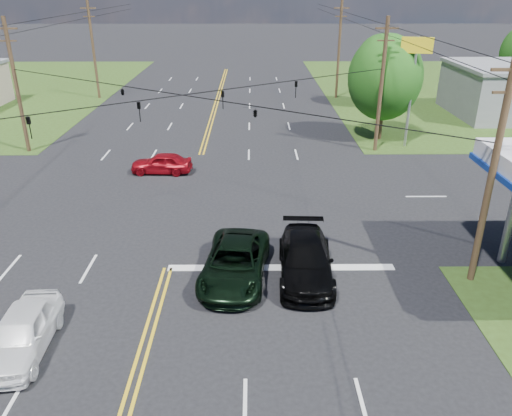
{
  "coord_description": "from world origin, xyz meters",
  "views": [
    {
      "loc": [
        3.73,
        -14.99,
        11.47
      ],
      "look_at": [
        3.91,
        6.0,
        2.01
      ],
      "focal_mm": 35.0,
      "sensor_mm": 36.0,
      "label": 1
    }
  ],
  "objects_px": {
    "pole_right_far": "(339,49)",
    "pickup_white": "(22,332)",
    "suv_black": "(305,259)",
    "tree_right_b": "(380,64)",
    "pole_ne": "(381,84)",
    "pole_se": "(493,170)",
    "pole_left_far": "(93,49)",
    "tree_right_a": "(385,78)",
    "pickup_dkgreen": "(235,263)",
    "pole_nw": "(16,85)"
  },
  "relations": [
    {
      "from": "pole_right_far",
      "to": "pickup_white",
      "type": "distance_m",
      "value": 44.94
    },
    {
      "from": "pole_right_far",
      "to": "tree_right_a",
      "type": "xyz_separation_m",
      "value": [
        1.0,
        -16.0,
        -0.3
      ]
    },
    {
      "from": "pole_right_far",
      "to": "tree_right_b",
      "type": "height_order",
      "value": "pole_right_far"
    },
    {
      "from": "suv_black",
      "to": "pole_left_far",
      "type": "bearing_deg",
      "value": 120.1
    },
    {
      "from": "pole_nw",
      "to": "tree_right_b",
      "type": "xyz_separation_m",
      "value": [
        29.5,
        15.0,
        -0.7
      ]
    },
    {
      "from": "pole_se",
      "to": "tree_right_b",
      "type": "relative_size",
      "value": 1.34
    },
    {
      "from": "pole_right_far",
      "to": "tree_right_a",
      "type": "bearing_deg",
      "value": -86.42
    },
    {
      "from": "pole_se",
      "to": "tree_right_b",
      "type": "bearing_deg",
      "value": 83.95
    },
    {
      "from": "pole_se",
      "to": "pole_left_far",
      "type": "height_order",
      "value": "pole_left_far"
    },
    {
      "from": "pole_se",
      "to": "pole_ne",
      "type": "distance_m",
      "value": 18.0
    },
    {
      "from": "suv_black",
      "to": "pole_ne",
      "type": "bearing_deg",
      "value": 71.0
    },
    {
      "from": "pole_nw",
      "to": "pole_right_far",
      "type": "relative_size",
      "value": 0.95
    },
    {
      "from": "pole_se",
      "to": "pole_right_far",
      "type": "xyz_separation_m",
      "value": [
        0.0,
        37.0,
        0.25
      ]
    },
    {
      "from": "pole_ne",
      "to": "pickup_dkgreen",
      "type": "height_order",
      "value": "pole_ne"
    },
    {
      "from": "pole_nw",
      "to": "pole_ne",
      "type": "relative_size",
      "value": 1.0
    },
    {
      "from": "pickup_dkgreen",
      "to": "pole_right_far",
      "type": "bearing_deg",
      "value": 81.46
    },
    {
      "from": "tree_right_b",
      "to": "suv_black",
      "type": "xyz_separation_m",
      "value": [
        -10.51,
        -32.62,
        -3.42
      ]
    },
    {
      "from": "tree_right_b",
      "to": "pole_nw",
      "type": "bearing_deg",
      "value": -153.05
    },
    {
      "from": "pole_ne",
      "to": "pickup_white",
      "type": "relative_size",
      "value": 2.17
    },
    {
      "from": "pole_se",
      "to": "tree_right_a",
      "type": "xyz_separation_m",
      "value": [
        1.0,
        21.0,
        -0.05
      ]
    },
    {
      "from": "tree_right_a",
      "to": "pole_right_far",
      "type": "bearing_deg",
      "value": 93.58
    },
    {
      "from": "tree_right_b",
      "to": "pole_ne",
      "type": "bearing_deg",
      "value": -103.13
    },
    {
      "from": "tree_right_b",
      "to": "pickup_dkgreen",
      "type": "height_order",
      "value": "tree_right_b"
    },
    {
      "from": "pole_left_far",
      "to": "tree_right_b",
      "type": "distance_m",
      "value": 29.79
    },
    {
      "from": "pole_right_far",
      "to": "pickup_white",
      "type": "xyz_separation_m",
      "value": [
        -17.05,
        -41.34,
        -4.42
      ]
    },
    {
      "from": "pole_right_far",
      "to": "tree_right_b",
      "type": "relative_size",
      "value": 1.41
    },
    {
      "from": "pole_se",
      "to": "tree_right_b",
      "type": "distance_m",
      "value": 33.19
    },
    {
      "from": "pole_ne",
      "to": "pole_right_far",
      "type": "bearing_deg",
      "value": 90.0
    },
    {
      "from": "tree_right_b",
      "to": "pole_left_far",
      "type": "bearing_deg",
      "value": 172.28
    },
    {
      "from": "suv_black",
      "to": "pole_se",
      "type": "bearing_deg",
      "value": -0.39
    },
    {
      "from": "pole_right_far",
      "to": "pickup_dkgreen",
      "type": "distance_m",
      "value": 38.41
    },
    {
      "from": "pole_se",
      "to": "pickup_white",
      "type": "distance_m",
      "value": 18.08
    },
    {
      "from": "pole_ne",
      "to": "pole_left_far",
      "type": "relative_size",
      "value": 0.95
    },
    {
      "from": "pole_right_far",
      "to": "pole_ne",
      "type": "bearing_deg",
      "value": -90.0
    },
    {
      "from": "pole_se",
      "to": "tree_right_a",
      "type": "height_order",
      "value": "pole_se"
    },
    {
      "from": "pole_nw",
      "to": "pole_left_far",
      "type": "xyz_separation_m",
      "value": [
        0.0,
        19.0,
        0.25
      ]
    },
    {
      "from": "suv_black",
      "to": "pickup_white",
      "type": "bearing_deg",
      "value": -152.15
    },
    {
      "from": "tree_right_b",
      "to": "pickup_white",
      "type": "relative_size",
      "value": 1.62
    },
    {
      "from": "pole_nw",
      "to": "pickup_white",
      "type": "distance_m",
      "value": 24.43
    },
    {
      "from": "pole_left_far",
      "to": "pickup_white",
      "type": "xyz_separation_m",
      "value": [
        8.95,
        -41.34,
        -4.42
      ]
    },
    {
      "from": "pole_ne",
      "to": "pole_nw",
      "type": "bearing_deg",
      "value": 180.0
    },
    {
      "from": "pole_nw",
      "to": "pickup_white",
      "type": "xyz_separation_m",
      "value": [
        8.95,
        -22.34,
        -4.17
      ]
    },
    {
      "from": "pole_right_far",
      "to": "suv_black",
      "type": "xyz_separation_m",
      "value": [
        -7.01,
        -36.62,
        -4.37
      ]
    },
    {
      "from": "pole_nw",
      "to": "tree_right_a",
      "type": "distance_m",
      "value": 27.17
    },
    {
      "from": "pole_right_far",
      "to": "tree_right_a",
      "type": "height_order",
      "value": "pole_right_far"
    },
    {
      "from": "tree_right_a",
      "to": "suv_black",
      "type": "bearing_deg",
      "value": -111.22
    },
    {
      "from": "pole_nw",
      "to": "suv_black",
      "type": "xyz_separation_m",
      "value": [
        18.99,
        -17.62,
        -4.12
      ]
    },
    {
      "from": "pickup_dkgreen",
      "to": "suv_black",
      "type": "relative_size",
      "value": 1.0
    },
    {
      "from": "tree_right_a",
      "to": "pickup_dkgreen",
      "type": "relative_size",
      "value": 1.48
    },
    {
      "from": "pole_ne",
      "to": "tree_right_b",
      "type": "height_order",
      "value": "pole_ne"
    }
  ]
}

